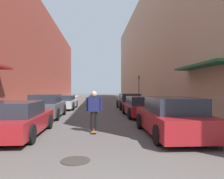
{
  "coord_description": "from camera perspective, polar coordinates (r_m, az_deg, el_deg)",
  "views": [
    {
      "loc": [
        0.01,
        -2.35,
        1.75
      ],
      "look_at": [
        1.02,
        11.62,
        1.67
      ],
      "focal_mm": 35.0,
      "sensor_mm": 36.0,
      "label": 1
    }
  ],
  "objects": [
    {
      "name": "curb_strip_left",
      "position": [
        26.81,
        -14.53,
        -3.33
      ],
      "size": [
        1.8,
        47.93,
        0.12
      ],
      "color": "gray",
      "rests_on": "ground"
    },
    {
      "name": "parked_car_left_0",
      "position": [
        8.81,
        -23.92,
        -7.16
      ],
      "size": [
        2.05,
        4.27,
        1.26
      ],
      "color": "maroon",
      "rests_on": "ground"
    },
    {
      "name": "parked_car_left_2",
      "position": [
        19.03,
        -12.51,
        -3.25
      ],
      "size": [
        2.05,
        4.46,
        1.16
      ],
      "color": "#B7B7BC",
      "rests_on": "ground"
    },
    {
      "name": "parked_car_right_2",
      "position": [
        18.74,
        4.52,
        -3.14
      ],
      "size": [
        1.89,
        4.37,
        1.3
      ],
      "color": "#232326",
      "rests_on": "ground"
    },
    {
      "name": "curb_strip_right",
      "position": [
        26.8,
        6.24,
        -3.32
      ],
      "size": [
        1.8,
        47.93,
        0.12
      ],
      "color": "gray",
      "rests_on": "ground"
    },
    {
      "name": "parked_car_right_1",
      "position": [
        13.75,
        7.8,
        -4.48
      ],
      "size": [
        2.08,
        4.25,
        1.25
      ],
      "color": "maroon",
      "rests_on": "ground"
    },
    {
      "name": "skateboarder",
      "position": [
        8.68,
        -4.74,
        -4.57
      ],
      "size": [
        0.63,
        0.78,
        1.65
      ],
      "color": "brown",
      "rests_on": "ground"
    },
    {
      "name": "manhole_cover",
      "position": [
        5.58,
        -9.53,
        -17.85
      ],
      "size": [
        0.7,
        0.7,
        0.02
      ],
      "color": "#332D28",
      "rests_on": "ground"
    },
    {
      "name": "parked_car_left_1",
      "position": [
        13.59,
        -16.7,
        -4.25
      ],
      "size": [
        1.85,
        4.1,
        1.4
      ],
      "color": "#515459",
      "rests_on": "ground"
    },
    {
      "name": "building_row_right",
      "position": [
        27.87,
        12.23,
        10.67
      ],
      "size": [
        4.9,
        47.93,
        13.54
      ],
      "color": "tan",
      "rests_on": "ground"
    },
    {
      "name": "traffic_light",
      "position": [
        27.62,
        7.03,
        1.11
      ],
      "size": [
        0.16,
        0.22,
        3.25
      ],
      "color": "#2D2D2D",
      "rests_on": "curb_strip_right"
    },
    {
      "name": "building_row_left",
      "position": [
        27.67,
        -20.52,
        7.97
      ],
      "size": [
        4.9,
        47.93,
        10.91
      ],
      "color": "brown",
      "rests_on": "ground"
    },
    {
      "name": "parked_car_right_0",
      "position": [
        8.41,
        15.4,
        -7.04
      ],
      "size": [
        2.0,
        4.49,
        1.42
      ],
      "color": "maroon",
      "rests_on": "ground"
    },
    {
      "name": "ground",
      "position": [
        21.59,
        -4.15,
        -4.35
      ],
      "size": [
        105.44,
        105.44,
        0.0
      ],
      "primitive_type": "plane",
      "color": "#4C4947"
    }
  ]
}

